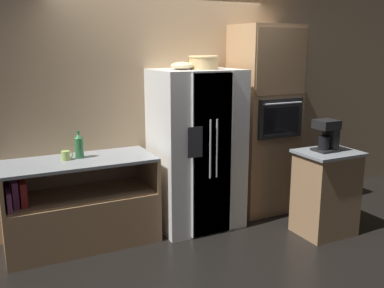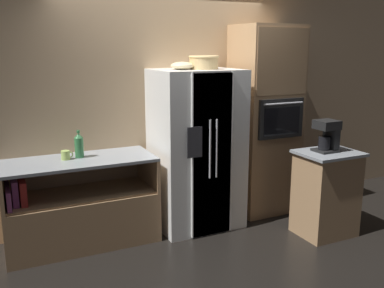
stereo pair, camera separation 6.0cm
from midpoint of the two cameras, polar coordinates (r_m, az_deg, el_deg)
ground_plane at (r=4.89m, az=-1.60°, el=-11.10°), size 20.00×20.00×0.00m
wall_back at (r=4.93m, az=-3.94°, el=5.99°), size 12.00×0.06×2.80m
counter_left at (r=4.56m, az=-15.01°, el=-9.05°), size 1.49×0.65×0.89m
refrigerator at (r=4.74m, az=0.23°, el=-0.70°), size 0.92×0.78×1.75m
wall_oven at (r=5.22m, az=9.22°, el=3.14°), size 0.72×0.68×2.23m
island_counter at (r=4.82m, az=17.04°, el=-6.20°), size 0.63×0.51×0.92m
wicker_basket at (r=4.62m, az=1.18°, el=10.88°), size 0.32×0.32×0.14m
fruit_bowl at (r=4.53m, az=-1.71°, el=10.40°), size 0.24×0.24×0.08m
bottle_tall at (r=4.43m, az=-15.21°, el=-0.19°), size 0.09×0.09×0.28m
mug at (r=4.40m, az=-16.85°, el=-1.48°), size 0.12×0.08×0.09m
coffee_maker at (r=4.66m, az=17.27°, el=1.27°), size 0.22×0.21×0.33m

